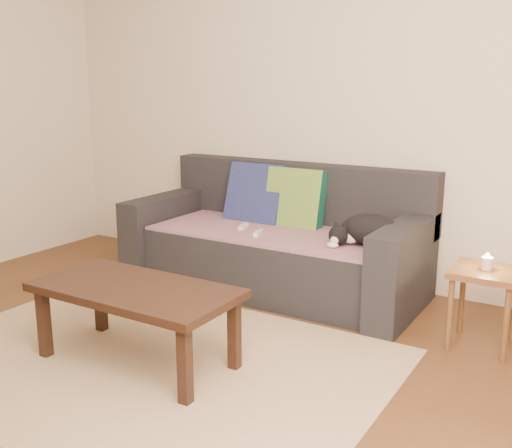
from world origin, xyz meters
name	(u,v)px	position (x,y,z in m)	size (l,w,h in m)	color
ground	(126,373)	(0.00, 0.00, 0.00)	(4.50, 4.50, 0.00)	brown
back_wall	(306,103)	(0.00, 2.00, 1.30)	(4.50, 0.04, 2.60)	beige
sofa	(277,246)	(0.00, 1.57, 0.31)	(2.10, 0.94, 0.87)	#232328
throw_blanket	(271,232)	(0.00, 1.48, 0.43)	(1.66, 0.74, 0.02)	#492B52
cushion_navy	(256,194)	(-0.28, 1.74, 0.63)	(0.46, 0.11, 0.46)	#16114C
cushion_green	(295,199)	(0.05, 1.74, 0.63)	(0.43, 0.11, 0.43)	#0C4D3E
cat	(367,230)	(0.72, 1.47, 0.54)	(0.46, 0.35, 0.20)	black
wii_remote_a	(243,227)	(-0.19, 1.43, 0.46)	(0.15, 0.04, 0.03)	white
wii_remote_b	(258,233)	(-0.01, 1.32, 0.46)	(0.15, 0.04, 0.03)	white
side_table	(485,283)	(1.48, 1.28, 0.37)	(0.36, 0.36, 0.45)	brown
candle	(487,263)	(1.48, 1.28, 0.49)	(0.06, 0.06, 0.09)	beige
rug	(146,361)	(0.00, 0.15, 0.01)	(2.50, 1.80, 0.01)	tan
coffee_table	(136,296)	(-0.02, 0.12, 0.38)	(1.08, 0.54, 0.43)	black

